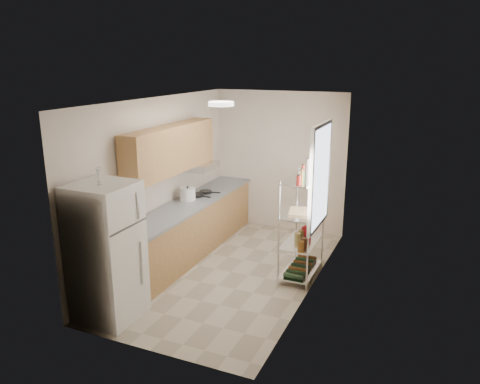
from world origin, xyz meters
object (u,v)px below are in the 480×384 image
at_px(rice_cooker, 188,194).
at_px(espresso_machine, 317,198).
at_px(refrigerator, 107,252).
at_px(cutting_board, 300,212).
at_px(frying_pan_large, 196,195).

relative_size(rice_cooker, espresso_machine, 0.93).
height_order(refrigerator, espresso_machine, refrigerator).
distance_m(rice_cooker, espresso_machine, 2.14).
height_order(refrigerator, cutting_board, refrigerator).
height_order(frying_pan_large, espresso_machine, espresso_machine).
distance_m(refrigerator, espresso_machine, 3.13).
xyz_separation_m(frying_pan_large, cutting_board, (1.97, -0.47, 0.10)).
relative_size(refrigerator, cutting_board, 4.31).
height_order(refrigerator, frying_pan_large, refrigerator).
distance_m(rice_cooker, cutting_board, 2.00).
xyz_separation_m(rice_cooker, frying_pan_large, (0.02, 0.24, -0.08)).
bearing_deg(refrigerator, frying_pan_large, 92.58).
distance_m(frying_pan_large, espresso_machine, 2.13).
xyz_separation_m(cutting_board, espresso_machine, (0.15, 0.38, 0.12)).
height_order(rice_cooker, espresso_machine, espresso_machine).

